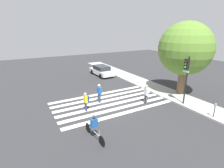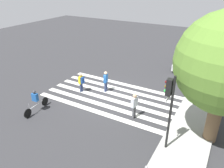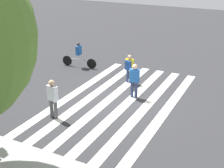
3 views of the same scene
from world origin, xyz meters
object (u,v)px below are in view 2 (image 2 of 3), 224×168
at_px(pedestrian_adult_blue_shirt, 81,81).
at_px(pedestrian_adult_yellow_jacket, 134,104).
at_px(traffic_light, 169,100).
at_px(cyclist_mid_street, 35,100).
at_px(pedestrian_adult_tall_backpack, 106,80).
at_px(car_parked_dark_suv, 186,61).

bearing_deg(pedestrian_adult_blue_shirt, pedestrian_adult_yellow_jacket, -105.59).
xyz_separation_m(traffic_light, cyclist_mid_street, (0.74, -8.66, -2.13)).
height_order(pedestrian_adult_tall_backpack, pedestrian_adult_yellow_jacket, pedestrian_adult_yellow_jacket).
height_order(pedestrian_adult_tall_backpack, cyclist_mid_street, pedestrian_adult_tall_backpack).
bearing_deg(cyclist_mid_street, pedestrian_adult_tall_backpack, 146.17).
relative_size(pedestrian_adult_tall_backpack, pedestrian_adult_blue_shirt, 1.10).
relative_size(traffic_light, car_parked_dark_suv, 0.95).
distance_m(pedestrian_adult_tall_backpack, car_parked_dark_suv, 9.54).
relative_size(pedestrian_adult_blue_shirt, pedestrian_adult_yellow_jacket, 0.90).
xyz_separation_m(pedestrian_adult_blue_shirt, cyclist_mid_street, (3.83, -0.95, -0.06)).
distance_m(pedestrian_adult_blue_shirt, pedestrian_adult_yellow_jacket, 5.29).
distance_m(traffic_light, cyclist_mid_street, 8.95).
bearing_deg(pedestrian_adult_blue_shirt, traffic_light, -113.80).
relative_size(traffic_light, pedestrian_adult_tall_backpack, 2.47).
bearing_deg(pedestrian_adult_yellow_jacket, traffic_light, -113.08).
bearing_deg(car_parked_dark_suv, pedestrian_adult_tall_backpack, -28.78).
height_order(traffic_light, pedestrian_adult_tall_backpack, traffic_light).
relative_size(traffic_light, pedestrian_adult_blue_shirt, 2.71).
height_order(pedestrian_adult_blue_shirt, pedestrian_adult_yellow_jacket, pedestrian_adult_yellow_jacket).
bearing_deg(car_parked_dark_suv, cyclist_mid_street, -29.18).
bearing_deg(car_parked_dark_suv, traffic_light, 6.11).
distance_m(cyclist_mid_street, car_parked_dark_suv, 15.03).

